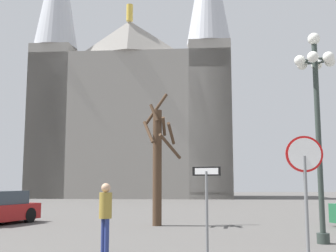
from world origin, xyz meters
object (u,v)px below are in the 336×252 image
at_px(stop_sign, 305,171).
at_px(pedestrian_walking, 105,210).
at_px(one_way_arrow_sign, 207,198).
at_px(street_lamp, 317,99).
at_px(bare_tree, 158,161).
at_px(cathedral, 133,107).

xyz_separation_m(stop_sign, pedestrian_walking, (-4.65, 1.37, -0.96)).
relative_size(one_way_arrow_sign, pedestrian_walking, 1.24).
relative_size(stop_sign, street_lamp, 0.45).
xyz_separation_m(one_way_arrow_sign, street_lamp, (3.65, 1.68, 2.87)).
xyz_separation_m(one_way_arrow_sign, bare_tree, (-0.90, 6.85, 1.24)).
relative_size(cathedral, stop_sign, 10.99).
relative_size(one_way_arrow_sign, bare_tree, 0.39).
height_order(one_way_arrow_sign, bare_tree, bare_tree).
xyz_separation_m(cathedral, one_way_arrow_sign, (2.33, -35.62, -8.60)).
bearing_deg(bare_tree, stop_sign, -68.63).
bearing_deg(pedestrian_walking, stop_sign, -16.47).
bearing_deg(cathedral, bare_tree, -87.15).
height_order(cathedral, stop_sign, cathedral).
bearing_deg(bare_tree, one_way_arrow_sign, -82.54).
distance_m(stop_sign, street_lamp, 3.75).
relative_size(cathedral, one_way_arrow_sign, 14.52).
bearing_deg(pedestrian_walking, one_way_arrow_sign, -10.36).
distance_m(stop_sign, one_way_arrow_sign, 2.41).
bearing_deg(stop_sign, cathedral, 96.98).
relative_size(street_lamp, bare_tree, 1.14).
bearing_deg(one_way_arrow_sign, street_lamp, 24.67).
distance_m(cathedral, one_way_arrow_sign, 36.72).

